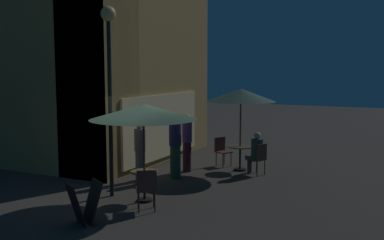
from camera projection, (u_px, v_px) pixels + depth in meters
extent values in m
plane|color=#38332E|center=(115.00, 201.00, 10.72)|extent=(60.00, 60.00, 0.00)
cube|color=#9E7F44|center=(144.00, 35.00, 15.26)|extent=(6.76, 1.73, 8.55)
cube|color=#9E7F44|center=(13.00, 34.00, 14.49)|extent=(1.73, 8.54, 8.55)
cube|color=beige|center=(163.00, 126.00, 14.91)|extent=(4.73, 0.08, 2.10)
cylinder|color=black|center=(110.00, 109.00, 10.93)|extent=(0.10, 0.10, 4.34)
sphere|color=#F6C86E|center=(108.00, 14.00, 10.66)|extent=(0.37, 0.37, 0.37)
cube|color=black|center=(92.00, 201.00, 9.21)|extent=(0.52, 0.61, 0.86)
cube|color=black|center=(75.00, 204.00, 9.02)|extent=(0.52, 0.61, 0.86)
cylinder|color=black|center=(145.00, 201.00, 10.73)|extent=(0.40, 0.40, 0.03)
cylinder|color=black|center=(144.00, 187.00, 10.69)|extent=(0.06, 0.06, 0.70)
cylinder|color=olive|center=(144.00, 172.00, 10.65)|extent=(0.66, 0.66, 0.03)
cylinder|color=black|center=(240.00, 170.00, 13.96)|extent=(0.40, 0.40, 0.03)
cylinder|color=black|center=(240.00, 159.00, 13.92)|extent=(0.06, 0.06, 0.74)
cylinder|color=#463F2C|center=(240.00, 147.00, 13.88)|extent=(0.79, 0.79, 0.03)
cylinder|color=black|center=(145.00, 200.00, 10.73)|extent=(0.36, 0.36, 0.06)
cylinder|color=#473B2A|center=(144.00, 154.00, 10.60)|extent=(0.05, 0.05, 2.28)
cone|color=#35513E|center=(143.00, 112.00, 10.48)|extent=(2.53, 2.53, 0.36)
cylinder|color=black|center=(240.00, 169.00, 13.96)|extent=(0.36, 0.36, 0.06)
cylinder|color=#493F25|center=(240.00, 131.00, 13.82)|extent=(0.05, 0.05, 2.49)
cone|color=#304841|center=(241.00, 95.00, 13.69)|extent=(2.14, 2.14, 0.39)
cylinder|color=#522E28|center=(138.00, 198.00, 10.16)|extent=(0.03, 0.03, 0.46)
cylinder|color=#522E28|center=(154.00, 198.00, 10.22)|extent=(0.03, 0.03, 0.46)
cylinder|color=#522E28|center=(139.00, 203.00, 9.82)|extent=(0.03, 0.03, 0.46)
cylinder|color=#522E28|center=(155.00, 202.00, 9.88)|extent=(0.03, 0.03, 0.46)
cube|color=#522E28|center=(146.00, 189.00, 9.99)|extent=(0.61, 0.61, 0.04)
cube|color=#522E28|center=(147.00, 181.00, 9.77)|extent=(0.29, 0.38, 0.45)
cylinder|color=#532E26|center=(231.00, 159.00, 14.53)|extent=(0.03, 0.03, 0.45)
cylinder|color=#532E26|center=(223.00, 161.00, 14.33)|extent=(0.03, 0.03, 0.45)
cylinder|color=#532E26|center=(224.00, 158.00, 14.80)|extent=(0.03, 0.03, 0.45)
cylinder|color=#532E26|center=(216.00, 159.00, 14.60)|extent=(0.03, 0.03, 0.45)
cube|color=#532E26|center=(224.00, 152.00, 14.54)|extent=(0.58, 0.58, 0.04)
cube|color=#532E26|center=(220.00, 144.00, 14.67)|extent=(0.40, 0.23, 0.44)
cylinder|color=#543425|center=(249.00, 167.00, 13.41)|extent=(0.03, 0.03, 0.45)
cylinder|color=#543425|center=(257.00, 166.00, 13.61)|extent=(0.03, 0.03, 0.45)
cylinder|color=#543425|center=(257.00, 169.00, 13.16)|extent=(0.03, 0.03, 0.45)
cylinder|color=#543425|center=(265.00, 167.00, 13.36)|extent=(0.03, 0.03, 0.45)
cube|color=#543425|center=(257.00, 159.00, 13.36)|extent=(0.54, 0.54, 0.04)
cube|color=#543425|center=(262.00, 152.00, 13.19)|extent=(0.39, 0.21, 0.46)
cube|color=#2C453C|center=(254.00, 158.00, 13.46)|extent=(0.48, 0.48, 0.14)
cylinder|color=#2C453C|center=(250.00, 165.00, 13.62)|extent=(0.14, 0.14, 0.49)
cylinder|color=#24403B|center=(257.00, 149.00, 13.32)|extent=(0.36, 0.36, 0.60)
sphere|color=tan|center=(257.00, 136.00, 13.28)|extent=(0.21, 0.21, 0.21)
cylinder|color=#82745D|center=(140.00, 166.00, 12.63)|extent=(0.27, 0.27, 0.86)
cylinder|color=#84655F|center=(140.00, 140.00, 12.54)|extent=(0.32, 0.32, 0.62)
sphere|color=tan|center=(140.00, 125.00, 12.50)|extent=(0.20, 0.20, 0.20)
cylinder|color=#254A33|center=(175.00, 162.00, 12.94)|extent=(0.30, 0.30, 0.96)
cylinder|color=#27284F|center=(175.00, 134.00, 12.85)|extent=(0.36, 0.36, 0.66)
sphere|color=brown|center=(175.00, 120.00, 12.80)|extent=(0.19, 0.19, 0.19)
cylinder|color=#451823|center=(187.00, 157.00, 13.78)|extent=(0.26, 0.26, 0.91)
cylinder|color=#5F3A69|center=(187.00, 132.00, 13.69)|extent=(0.30, 0.30, 0.64)
sphere|color=tan|center=(187.00, 118.00, 13.64)|extent=(0.22, 0.22, 0.22)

